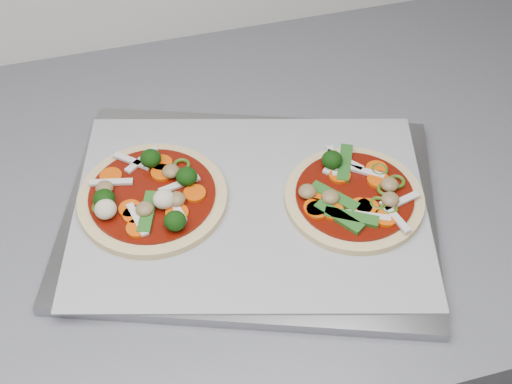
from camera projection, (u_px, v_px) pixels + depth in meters
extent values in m
cube|color=slate|center=(60.00, 231.00, 0.81)|extent=(3.60, 0.60, 0.04)
cube|color=gray|center=(251.00, 210.00, 0.79)|extent=(0.48, 0.42, 0.01)
cube|color=#97989D|center=(251.00, 205.00, 0.79)|extent=(0.45, 0.37, 0.00)
cylinder|color=#EBC781|center=(153.00, 198.00, 0.79)|extent=(0.22, 0.22, 0.01)
cylinder|color=#611809|center=(152.00, 194.00, 0.78)|extent=(0.18, 0.18, 0.00)
cylinder|color=#E05307|center=(111.00, 176.00, 0.80)|extent=(0.03, 0.03, 0.00)
ellipsoid|color=#14360C|center=(151.00, 158.00, 0.81)|extent=(0.03, 0.03, 0.02)
cylinder|color=#E05307|center=(177.00, 213.00, 0.76)|extent=(0.03, 0.03, 0.00)
ellipsoid|color=beige|center=(164.00, 199.00, 0.76)|extent=(0.03, 0.03, 0.02)
cylinder|color=#E05307|center=(161.00, 163.00, 0.81)|extent=(0.03, 0.03, 0.00)
ellipsoid|color=beige|center=(106.00, 209.00, 0.75)|extent=(0.03, 0.03, 0.02)
cylinder|color=#E05307|center=(195.00, 193.00, 0.78)|extent=(0.03, 0.03, 0.00)
cylinder|color=#E05307|center=(135.00, 215.00, 0.76)|extent=(0.03, 0.03, 0.00)
cube|color=silver|center=(132.00, 161.00, 0.81)|extent=(0.04, 0.04, 0.00)
ellipsoid|color=#14360C|center=(104.00, 199.00, 0.76)|extent=(0.03, 0.03, 0.02)
ellipsoid|color=olive|center=(177.00, 199.00, 0.77)|extent=(0.03, 0.03, 0.01)
ellipsoid|color=olive|center=(104.00, 188.00, 0.78)|extent=(0.02, 0.02, 0.01)
cylinder|color=#E05307|center=(138.00, 228.00, 0.75)|extent=(0.03, 0.03, 0.00)
torus|color=#375313|center=(182.00, 165.00, 0.81)|extent=(0.03, 0.03, 0.00)
ellipsoid|color=olive|center=(171.00, 171.00, 0.80)|extent=(0.02, 0.02, 0.01)
cube|color=silver|center=(179.00, 184.00, 0.79)|extent=(0.05, 0.02, 0.00)
torus|color=#375313|center=(101.00, 207.00, 0.77)|extent=(0.03, 0.03, 0.00)
ellipsoid|color=#14360C|center=(187.00, 176.00, 0.79)|extent=(0.02, 0.02, 0.02)
ellipsoid|color=#14360C|center=(175.00, 221.00, 0.74)|extent=(0.03, 0.03, 0.02)
cube|color=silver|center=(137.00, 219.00, 0.76)|extent=(0.02, 0.05, 0.00)
cube|color=silver|center=(111.00, 182.00, 0.79)|extent=(0.05, 0.02, 0.00)
cylinder|color=#E05307|center=(130.00, 209.00, 0.77)|extent=(0.03, 0.03, 0.00)
cube|color=silver|center=(142.00, 160.00, 0.82)|extent=(0.04, 0.04, 0.00)
ellipsoid|color=olive|center=(145.00, 209.00, 0.76)|extent=(0.03, 0.03, 0.01)
cube|color=silver|center=(175.00, 206.00, 0.77)|extent=(0.02, 0.05, 0.00)
cylinder|color=#E05307|center=(162.00, 173.00, 0.80)|extent=(0.03, 0.03, 0.00)
cube|color=#306524|center=(148.00, 212.00, 0.76)|extent=(0.03, 0.06, 0.00)
cylinder|color=#EBC781|center=(354.00, 198.00, 0.79)|extent=(0.18, 0.18, 0.01)
cylinder|color=#611809|center=(355.00, 195.00, 0.79)|extent=(0.15, 0.15, 0.00)
cube|color=silver|center=(368.00, 216.00, 0.76)|extent=(0.05, 0.03, 0.00)
cube|color=silver|center=(401.00, 201.00, 0.77)|extent=(0.05, 0.02, 0.00)
cube|color=silver|center=(335.00, 160.00, 0.82)|extent=(0.04, 0.04, 0.00)
cylinder|color=#E05307|center=(378.00, 180.00, 0.80)|extent=(0.03, 0.03, 0.00)
torus|color=#375313|center=(335.00, 166.00, 0.81)|extent=(0.03, 0.03, 0.00)
cylinder|color=#E05307|center=(315.00, 208.00, 0.77)|extent=(0.04, 0.04, 0.00)
cube|color=#306524|center=(339.00, 216.00, 0.76)|extent=(0.04, 0.06, 0.00)
ellipsoid|color=olive|center=(390.00, 199.00, 0.77)|extent=(0.03, 0.03, 0.01)
cylinder|color=#E05307|center=(318.00, 193.00, 0.78)|extent=(0.04, 0.04, 0.00)
cube|color=#306524|center=(352.00, 217.00, 0.76)|extent=(0.06, 0.04, 0.00)
cube|color=#306524|center=(334.00, 197.00, 0.78)|extent=(0.05, 0.05, 0.00)
cylinder|color=#E05307|center=(386.00, 218.00, 0.76)|extent=(0.03, 0.03, 0.00)
cylinder|color=#E05307|center=(377.00, 169.00, 0.81)|extent=(0.04, 0.04, 0.00)
torus|color=#375313|center=(386.00, 189.00, 0.79)|extent=(0.03, 0.03, 0.00)
cube|color=silver|center=(364.00, 171.00, 0.80)|extent=(0.04, 0.03, 0.00)
cube|color=silver|center=(395.00, 216.00, 0.76)|extent=(0.02, 0.05, 0.00)
torus|color=#375313|center=(396.00, 182.00, 0.79)|extent=(0.03, 0.03, 0.00)
torus|color=#375313|center=(379.00, 170.00, 0.81)|extent=(0.03, 0.03, 0.00)
torus|color=#375313|center=(389.00, 208.00, 0.77)|extent=(0.03, 0.03, 0.00)
cube|color=silver|center=(344.00, 160.00, 0.82)|extent=(0.04, 0.04, 0.00)
cylinder|color=#E05307|center=(361.00, 207.00, 0.77)|extent=(0.03, 0.03, 0.00)
cylinder|color=#E05307|center=(318.00, 210.00, 0.77)|extent=(0.03, 0.03, 0.00)
cube|color=#306524|center=(345.00, 163.00, 0.81)|extent=(0.04, 0.06, 0.00)
cylinder|color=#E05307|center=(332.00, 211.00, 0.76)|extent=(0.03, 0.03, 0.00)
torus|color=#375313|center=(378.00, 204.00, 0.77)|extent=(0.02, 0.02, 0.00)
ellipsoid|color=olive|center=(308.00, 191.00, 0.78)|extent=(0.03, 0.03, 0.01)
cylinder|color=#E05307|center=(340.00, 175.00, 0.80)|extent=(0.03, 0.03, 0.00)
cube|color=silver|center=(333.00, 161.00, 0.81)|extent=(0.02, 0.05, 0.00)
ellipsoid|color=#14360C|center=(332.00, 160.00, 0.81)|extent=(0.03, 0.03, 0.02)
cylinder|color=#E05307|center=(367.00, 208.00, 0.77)|extent=(0.04, 0.04, 0.00)
ellipsoid|color=olive|center=(390.00, 185.00, 0.78)|extent=(0.02, 0.02, 0.01)
ellipsoid|color=olive|center=(331.00, 197.00, 0.77)|extent=(0.03, 0.03, 0.01)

